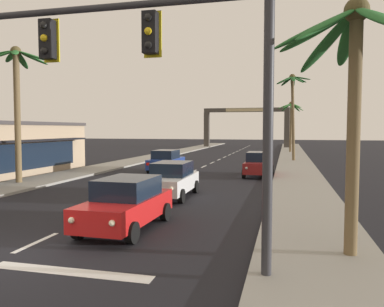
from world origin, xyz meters
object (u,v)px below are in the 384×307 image
(palm_right_third, at_px, (292,95))
(palm_left_second, at_px, (17,87))
(sedan_parked_nearest_kerb, at_px, (259,164))
(palm_right_nearest, at_px, (354,62))
(sedan_third_in_queue, at_px, (172,179))
(sedan_lead_at_stop_bar, at_px, (126,203))
(sedan_oncoming_far, at_px, (166,161))
(town_gateway_arch, at_px, (246,122))
(palm_right_farthest, at_px, (291,114))
(traffic_signal_mast, at_px, (113,58))

(palm_right_third, bearing_deg, palm_left_second, -128.01)
(sedan_parked_nearest_kerb, distance_m, palm_right_nearest, 17.43)
(sedan_parked_nearest_kerb, bearing_deg, palm_right_third, 79.58)
(palm_left_second, xyz_separation_m, palm_right_nearest, (16.86, -9.15, -0.79))
(sedan_third_in_queue, relative_size, palm_left_second, 0.56)
(sedan_lead_at_stop_bar, distance_m, sedan_oncoming_far, 16.60)
(sedan_third_in_queue, bearing_deg, sedan_oncoming_far, 109.22)
(palm_right_nearest, relative_size, town_gateway_arch, 0.43)
(palm_left_second, distance_m, palm_right_nearest, 19.20)
(sedan_oncoming_far, xyz_separation_m, town_gateway_arch, (1.90, 39.73, 3.63))
(sedan_lead_at_stop_bar, relative_size, sedan_third_in_queue, 1.00)
(sedan_oncoming_far, relative_size, palm_left_second, 0.55)
(sedan_parked_nearest_kerb, distance_m, palm_right_farthest, 27.89)
(palm_right_third, bearing_deg, traffic_signal_mast, -98.05)
(sedan_oncoming_far, bearing_deg, palm_right_farthest, 70.39)
(town_gateway_arch, bearing_deg, palm_right_nearest, -81.49)
(sedan_lead_at_stop_bar, bearing_deg, town_gateway_arch, 91.96)
(sedan_parked_nearest_kerb, relative_size, palm_right_nearest, 0.69)
(sedan_lead_at_stop_bar, xyz_separation_m, town_gateway_arch, (-1.92, 55.89, 3.63))
(sedan_third_in_queue, distance_m, palm_right_farthest, 37.38)
(sedan_third_in_queue, bearing_deg, traffic_signal_mast, -81.29)
(sedan_parked_nearest_kerb, bearing_deg, sedan_lead_at_stop_bar, -101.94)
(sedan_lead_at_stop_bar, relative_size, palm_left_second, 0.56)
(palm_right_farthest, bearing_deg, sedan_oncoming_far, -109.61)
(sedan_lead_at_stop_bar, height_order, sedan_parked_nearest_kerb, same)
(palm_right_nearest, bearing_deg, palm_left_second, 151.52)
(sedan_oncoming_far, bearing_deg, palm_right_third, 51.53)
(sedan_parked_nearest_kerb, height_order, palm_right_farthest, palm_right_farthest)
(traffic_signal_mast, xyz_separation_m, palm_right_third, (4.42, 31.23, 1.72))
(town_gateway_arch, bearing_deg, traffic_signal_mast, -87.04)
(sedan_third_in_queue, bearing_deg, palm_left_second, 169.97)
(sedan_lead_at_stop_bar, relative_size, town_gateway_arch, 0.30)
(traffic_signal_mast, height_order, palm_left_second, palm_left_second)
(sedan_lead_at_stop_bar, bearing_deg, palm_right_third, 78.75)
(sedan_parked_nearest_kerb, xyz_separation_m, palm_left_second, (-13.43, -7.45, 4.86))
(palm_right_nearest, bearing_deg, sedan_parked_nearest_kerb, 101.66)
(sedan_oncoming_far, relative_size, town_gateway_arch, 0.30)
(palm_right_nearest, distance_m, palm_right_third, 29.40)
(palm_right_third, xyz_separation_m, palm_right_farthest, (0.07, 14.70, -1.34))
(traffic_signal_mast, bearing_deg, sedan_third_in_queue, 98.71)
(sedan_third_in_queue, xyz_separation_m, palm_right_nearest, (6.93, -7.39, 4.07))
(sedan_oncoming_far, relative_size, sedan_parked_nearest_kerb, 1.00)
(sedan_parked_nearest_kerb, xyz_separation_m, town_gateway_arch, (-5.14, 40.66, 3.63))
(sedan_lead_at_stop_bar, height_order, palm_right_farthest, palm_right_farthest)
(town_gateway_arch, bearing_deg, palm_right_farthest, -60.30)
(palm_right_third, xyz_separation_m, town_gateway_arch, (-7.48, 27.93, -2.16))
(palm_right_nearest, bearing_deg, town_gateway_arch, 98.51)
(traffic_signal_mast, relative_size, sedan_oncoming_far, 2.36)
(sedan_oncoming_far, bearing_deg, sedan_parked_nearest_kerb, -7.52)
(traffic_signal_mast, bearing_deg, palm_right_third, 81.95)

